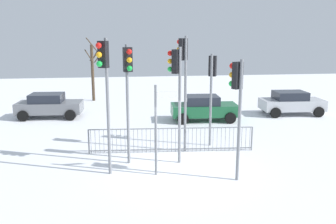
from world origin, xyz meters
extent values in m
plane|color=white|center=(0.00, 0.00, 0.00)|extent=(60.00, 60.00, 0.00)
cylinder|color=slate|center=(-1.86, 0.89, 2.31)|extent=(0.11, 0.11, 4.61)
cube|color=black|center=(-1.83, 0.73, 4.06)|extent=(0.36, 0.28, 0.90)
sphere|color=red|center=(-1.77, 0.48, 4.36)|extent=(0.20, 0.20, 0.20)
sphere|color=orange|center=(-1.77, 0.48, 4.06)|extent=(0.20, 0.20, 0.20)
sphere|color=green|center=(-1.77, 0.48, 3.76)|extent=(0.20, 0.20, 0.20)
cylinder|color=slate|center=(0.59, 2.09, 2.46)|extent=(0.11, 0.11, 4.91)
cube|color=black|center=(0.50, 2.23, 4.36)|extent=(0.39, 0.36, 0.90)
sphere|color=red|center=(0.37, 2.44, 4.66)|extent=(0.20, 0.20, 0.20)
sphere|color=orange|center=(0.37, 2.44, 4.36)|extent=(0.20, 0.20, 0.20)
sphere|color=green|center=(0.37, 2.44, 4.06)|extent=(0.20, 0.20, 0.20)
cylinder|color=slate|center=(-2.57, -0.13, 2.43)|extent=(0.11, 0.11, 4.87)
cube|color=black|center=(-2.66, -0.27, 4.32)|extent=(0.39, 0.36, 0.90)
sphere|color=red|center=(-2.80, -0.48, 4.62)|extent=(0.20, 0.20, 0.20)
sphere|color=orange|center=(-2.80, -0.48, 4.32)|extent=(0.20, 0.20, 0.20)
sphere|color=green|center=(-2.80, -0.48, 4.02)|extent=(0.20, 0.20, 0.20)
cylinder|color=slate|center=(1.86, 2.73, 2.07)|extent=(0.11, 0.11, 4.15)
cube|color=black|center=(1.94, 2.87, 3.60)|extent=(0.39, 0.35, 0.90)
sphere|color=red|center=(2.07, 3.09, 3.90)|extent=(0.20, 0.20, 0.20)
sphere|color=orange|center=(2.07, 3.09, 3.60)|extent=(0.20, 0.20, 0.20)
sphere|color=green|center=(2.07, 3.09, 3.30)|extent=(0.20, 0.20, 0.20)
cylinder|color=slate|center=(0.12, 0.68, 2.26)|extent=(0.11, 0.11, 4.52)
cube|color=black|center=(-0.02, 0.77, 3.97)|extent=(0.36, 0.39, 0.90)
sphere|color=red|center=(-0.23, 0.91, 4.27)|extent=(0.20, 0.20, 0.20)
sphere|color=orange|center=(-0.23, 0.91, 3.97)|extent=(0.20, 0.20, 0.20)
sphere|color=green|center=(-0.23, 0.91, 3.67)|extent=(0.20, 0.20, 0.20)
cylinder|color=slate|center=(1.83, -1.32, 2.10)|extent=(0.11, 0.11, 4.19)
cube|color=black|center=(1.75, -1.17, 3.64)|extent=(0.39, 0.35, 0.90)
sphere|color=red|center=(1.63, -0.95, 3.94)|extent=(0.20, 0.20, 0.20)
sphere|color=orange|center=(1.63, -0.95, 3.64)|extent=(0.20, 0.20, 0.20)
sphere|color=green|center=(1.63, -0.95, 3.34)|extent=(0.20, 0.20, 0.20)
cylinder|color=slate|center=(-0.92, -0.45, 1.64)|extent=(0.09, 0.09, 3.27)
cube|color=white|center=(-0.53, -0.42, 2.92)|extent=(0.70, 0.09, 0.22)
cube|color=slate|center=(-0.01, 2.01, 1.05)|extent=(7.00, 0.52, 0.04)
cube|color=slate|center=(-0.01, 2.01, 0.12)|extent=(7.00, 0.52, 0.04)
cylinder|color=slate|center=(-3.42, 2.24, 0.53)|extent=(0.02, 0.02, 1.05)
cylinder|color=slate|center=(-3.24, 2.23, 0.53)|extent=(0.02, 0.02, 1.05)
cylinder|color=slate|center=(-3.06, 2.22, 0.53)|extent=(0.02, 0.02, 1.05)
cylinder|color=slate|center=(-2.88, 2.20, 0.53)|extent=(0.02, 0.02, 1.05)
cylinder|color=slate|center=(-2.70, 2.19, 0.53)|extent=(0.02, 0.02, 1.05)
cylinder|color=slate|center=(-2.52, 2.18, 0.53)|extent=(0.02, 0.02, 1.05)
cylinder|color=slate|center=(-2.34, 2.17, 0.53)|extent=(0.02, 0.02, 1.05)
cylinder|color=slate|center=(-2.16, 2.16, 0.53)|extent=(0.02, 0.02, 1.05)
cylinder|color=slate|center=(-1.98, 2.14, 0.53)|extent=(0.02, 0.02, 1.05)
cylinder|color=slate|center=(-1.80, 2.13, 0.53)|extent=(0.02, 0.02, 1.05)
cylinder|color=slate|center=(-1.62, 2.12, 0.53)|extent=(0.02, 0.02, 1.05)
cylinder|color=slate|center=(-1.44, 2.11, 0.53)|extent=(0.02, 0.02, 1.05)
cylinder|color=slate|center=(-1.26, 2.09, 0.53)|extent=(0.02, 0.02, 1.05)
cylinder|color=slate|center=(-1.08, 2.08, 0.53)|extent=(0.02, 0.02, 1.05)
cylinder|color=slate|center=(-0.90, 2.07, 0.53)|extent=(0.02, 0.02, 1.05)
cylinder|color=slate|center=(-0.73, 2.06, 0.53)|extent=(0.02, 0.02, 1.05)
cylinder|color=slate|center=(-0.55, 2.05, 0.53)|extent=(0.02, 0.02, 1.05)
cylinder|color=slate|center=(-0.37, 2.03, 0.53)|extent=(0.02, 0.02, 1.05)
cylinder|color=slate|center=(-0.19, 2.02, 0.53)|extent=(0.02, 0.02, 1.05)
cylinder|color=slate|center=(-0.01, 2.01, 0.53)|extent=(0.02, 0.02, 1.05)
cylinder|color=slate|center=(0.17, 2.00, 0.53)|extent=(0.02, 0.02, 1.05)
cylinder|color=slate|center=(0.35, 1.98, 0.53)|extent=(0.02, 0.02, 1.05)
cylinder|color=slate|center=(0.53, 1.97, 0.53)|extent=(0.02, 0.02, 1.05)
cylinder|color=slate|center=(0.71, 1.96, 0.53)|extent=(0.02, 0.02, 1.05)
cylinder|color=slate|center=(0.89, 1.95, 0.53)|extent=(0.02, 0.02, 1.05)
cylinder|color=slate|center=(1.07, 1.94, 0.53)|extent=(0.02, 0.02, 1.05)
cylinder|color=slate|center=(1.25, 1.92, 0.53)|extent=(0.02, 0.02, 1.05)
cylinder|color=slate|center=(1.43, 1.91, 0.53)|extent=(0.02, 0.02, 1.05)
cylinder|color=slate|center=(1.61, 1.90, 0.53)|extent=(0.02, 0.02, 1.05)
cylinder|color=slate|center=(1.79, 1.89, 0.53)|extent=(0.02, 0.02, 1.05)
cylinder|color=slate|center=(1.96, 1.87, 0.53)|extent=(0.02, 0.02, 1.05)
cylinder|color=slate|center=(2.14, 1.86, 0.53)|extent=(0.02, 0.02, 1.05)
cylinder|color=slate|center=(2.32, 1.85, 0.53)|extent=(0.02, 0.02, 1.05)
cylinder|color=slate|center=(2.50, 1.84, 0.53)|extent=(0.02, 0.02, 1.05)
cylinder|color=slate|center=(2.68, 1.83, 0.53)|extent=(0.02, 0.02, 1.05)
cylinder|color=slate|center=(2.86, 1.81, 0.53)|extent=(0.02, 0.02, 1.05)
cylinder|color=slate|center=(3.04, 1.80, 0.53)|extent=(0.02, 0.02, 1.05)
cylinder|color=slate|center=(3.22, 1.79, 0.53)|extent=(0.02, 0.02, 1.05)
cylinder|color=slate|center=(3.40, 1.78, 0.53)|extent=(0.02, 0.02, 1.05)
cylinder|color=slate|center=(-3.51, 2.25, 0.53)|extent=(0.06, 0.06, 1.05)
cylinder|color=slate|center=(3.49, 1.77, 0.53)|extent=(0.06, 0.06, 1.05)
cube|color=#195933|center=(2.71, 7.50, 0.65)|extent=(3.88, 1.89, 0.65)
cube|color=#1E232D|center=(2.56, 7.50, 1.20)|extent=(1.97, 1.60, 0.55)
cylinder|color=black|center=(4.10, 8.28, 0.32)|extent=(0.65, 0.25, 0.64)
cylinder|color=black|center=(4.01, 6.58, 0.32)|extent=(0.65, 0.25, 0.64)
cylinder|color=black|center=(1.40, 8.42, 0.32)|extent=(0.65, 0.25, 0.64)
cylinder|color=black|center=(1.32, 6.72, 0.32)|extent=(0.65, 0.25, 0.64)
cube|color=#B2B5BA|center=(8.52, 8.34, 0.65)|extent=(3.89, 1.91, 0.65)
cube|color=#1E232D|center=(8.37, 8.35, 1.20)|extent=(1.98, 1.60, 0.55)
cylinder|color=black|center=(9.92, 9.12, 0.32)|extent=(0.65, 0.25, 0.64)
cylinder|color=black|center=(9.82, 7.42, 0.32)|extent=(0.65, 0.25, 0.64)
cylinder|color=black|center=(7.22, 9.26, 0.32)|extent=(0.65, 0.25, 0.64)
cylinder|color=black|center=(7.13, 7.57, 0.32)|extent=(0.65, 0.25, 0.64)
cube|color=slate|center=(-6.36, 9.46, 0.65)|extent=(3.89, 1.91, 0.65)
cube|color=#1E232D|center=(-6.51, 9.46, 1.20)|extent=(1.98, 1.60, 0.55)
cylinder|color=black|center=(-4.97, 10.23, 0.32)|extent=(0.65, 0.26, 0.64)
cylinder|color=black|center=(-5.06, 8.53, 0.32)|extent=(0.65, 0.26, 0.64)
cylinder|color=black|center=(-7.66, 10.38, 0.32)|extent=(0.65, 0.26, 0.64)
cylinder|color=black|center=(-7.76, 8.68, 0.32)|extent=(0.65, 0.26, 0.64)
cylinder|color=#473828|center=(-4.13, 14.92, 2.09)|extent=(0.22, 0.22, 4.19)
cylinder|color=#473828|center=(-4.10, 14.56, 4.22)|extent=(0.79, 0.14, 1.00)
cylinder|color=#473828|center=(-3.95, 15.15, 3.33)|extent=(0.56, 0.45, 0.87)
cylinder|color=#473828|center=(-4.31, 14.62, 3.36)|extent=(0.70, 0.45, 0.99)
cylinder|color=#473828|center=(-3.89, 15.38, 3.38)|extent=(1.00, 0.58, 0.88)
cylinder|color=#473828|center=(-3.62, 15.32, 3.35)|extent=(0.89, 1.11, 1.10)
camera|label=1|loc=(-2.14, -12.82, 5.02)|focal=38.94mm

